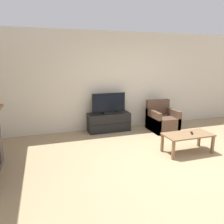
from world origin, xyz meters
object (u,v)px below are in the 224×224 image
tv_stand (109,122)px  tv (109,104)px  armchair (162,120)px  coffee_table (188,136)px  remote (192,133)px

tv_stand → tv: 0.52m
armchair → coffee_table: armchair is taller
armchair → coffee_table: 1.57m
coffee_table → tv: bearing=121.5°
armchair → tv: bearing=165.8°
tv_stand → remote: tv_stand is taller
armchair → remote: armchair is taller
tv → tv_stand: bearing=90.0°
tv_stand → tv: tv is taller
tv_stand → coffee_table: size_ratio=1.12×
coffee_table → tv_stand: bearing=121.5°
remote → tv: bearing=153.5°
armchair → coffee_table: bearing=-100.6°
tv_stand → armchair: armchair is taller
tv → coffee_table: bearing=-58.5°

